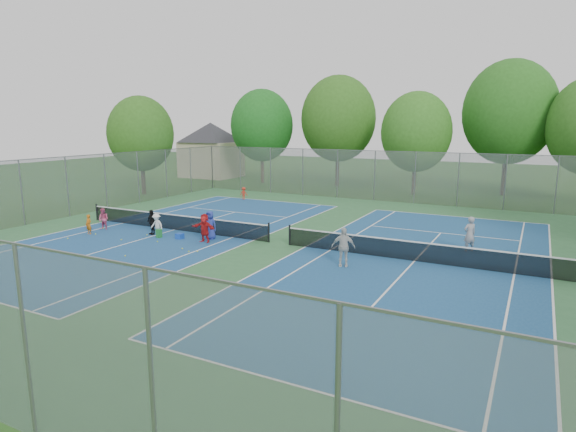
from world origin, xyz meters
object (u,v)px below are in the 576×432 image
at_px(ball_hopper, 159,234).
at_px(net_left, 174,223).
at_px(ball_crate, 180,236).
at_px(instructor, 470,234).
at_px(net_right, 415,252).

bearing_deg(ball_hopper, net_left, 106.44).
distance_m(ball_crate, instructor, 14.92).
height_order(ball_crate, ball_hopper, ball_hopper).
relative_size(ball_crate, instructor, 0.21).
height_order(net_right, instructor, instructor).
bearing_deg(net_right, instructor, 56.41).
bearing_deg(ball_crate, net_right, 7.25).
relative_size(net_left, instructor, 7.36).
relative_size(net_left, ball_hopper, 26.64).
bearing_deg(ball_crate, ball_hopper, -164.60).
height_order(net_right, ball_crate, net_right).
xyz_separation_m(ball_crate, ball_hopper, (-1.17, -0.32, 0.09)).
xyz_separation_m(net_left, net_right, (14.00, 0.00, 0.00)).
relative_size(net_right, ball_hopper, 26.64).
bearing_deg(ball_hopper, instructor, 17.32).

